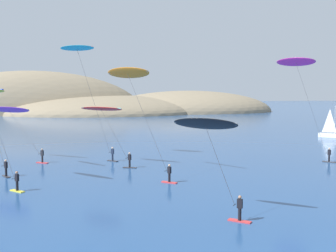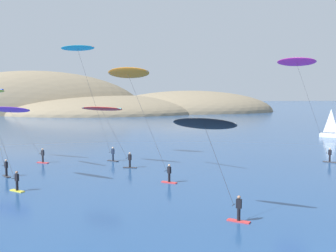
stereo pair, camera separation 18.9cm
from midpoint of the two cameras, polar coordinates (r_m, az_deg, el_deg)
The scene contains 8 objects.
headland_island at distance 161.45m, azimuth -10.04°, elevation 1.76°, with size 132.66×65.15×30.97m.
sailboat_near at distance 81.22m, azimuth 21.57°, elevation -1.00°, with size 5.09×4.66×5.70m.
kitesurfer_orange at distance 41.93m, azimuth -5.30°, elevation 6.41°, with size 6.23×8.47×10.76m.
kitesurfer_magenta at distance 53.88m, azimuth 17.12°, elevation 7.41°, with size 5.49×6.47×12.46m.
kitesurfer_black at distance 27.69m, azimuth 5.24°, elevation -0.70°, with size 4.81×4.11×6.72m.
kitesurfer_cyan at distance 52.62m, azimuth -11.98°, elevation 9.20°, with size 7.03×5.35×13.89m.
kitesurfer_purple at distance 53.76m, azimuth -20.57°, elevation 1.67°, with size 7.64×5.83×6.57m.
kitesurfer_red at distance 47.47m, azimuth -8.84°, elevation 1.72°, with size 6.21×5.06×6.69m.
Camera 1 is at (-14.51, -15.99, 8.40)m, focal length 45.00 mm.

